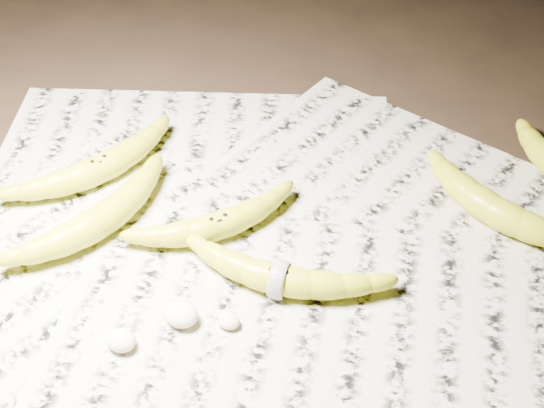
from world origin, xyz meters
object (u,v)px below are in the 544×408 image
at_px(banana_left_a, 99,167).
at_px(banana_center, 218,224).
at_px(banana_upper_a, 494,208).
at_px(banana_taped, 279,277).
at_px(banana_left_b, 101,218).

bearing_deg(banana_left_a, banana_center, -71.76).
xyz_separation_m(banana_center, banana_upper_a, (0.30, 0.17, 0.00)).
bearing_deg(banana_upper_a, banana_center, -129.93).
bearing_deg(banana_center, banana_upper_a, -20.26).
height_order(banana_center, banana_upper_a, banana_upper_a).
relative_size(banana_taped, banana_upper_a, 1.05).
xyz_separation_m(banana_left_a, banana_upper_a, (0.49, 0.14, 0.00)).
bearing_deg(banana_upper_a, banana_taped, -111.30).
distance_m(banana_left_a, banana_upper_a, 0.51).
xyz_separation_m(banana_left_a, banana_center, (0.19, -0.03, -0.00)).
bearing_deg(banana_left_b, banana_left_a, 52.84).
relative_size(banana_left_b, banana_taped, 0.97).
xyz_separation_m(banana_left_a, banana_taped, (0.29, -0.07, -0.00)).
xyz_separation_m(banana_left_a, banana_left_b, (0.06, -0.08, 0.00)).
height_order(banana_left_a, banana_upper_a, banana_upper_a).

